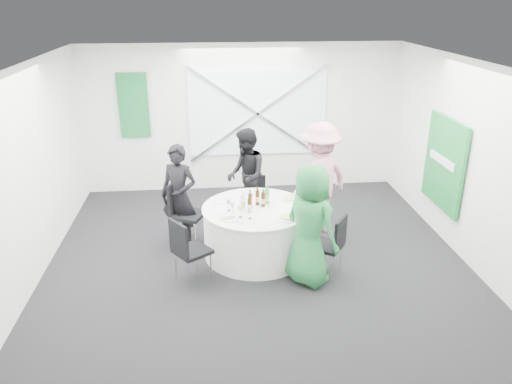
{
  "coord_description": "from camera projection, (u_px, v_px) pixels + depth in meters",
  "views": [
    {
      "loc": [
        -0.64,
        -6.34,
        3.63
      ],
      "look_at": [
        0.0,
        0.2,
        1.0
      ],
      "focal_mm": 35.0,
      "sensor_mm": 36.0,
      "label": 1
    }
  ],
  "objects": [
    {
      "name": "plate_front_left",
      "position": [
        229.0,
        218.0,
        6.81
      ],
      "size": [
        0.27,
        0.27,
        0.01
      ],
      "color": "white",
      "rests_on": "banquet_table"
    },
    {
      "name": "plate_back",
      "position": [
        253.0,
        192.0,
        7.71
      ],
      "size": [
        0.29,
        0.29,
        0.01
      ],
      "color": "white",
      "rests_on": "banquet_table"
    },
    {
      "name": "chair_back_right",
      "position": [
        305.0,
        203.0,
        7.9
      ],
      "size": [
        0.58,
        0.58,
        0.91
      ],
      "rotation": [
        0.0,
        0.0,
        -0.94
      ],
      "color": "black",
      "rests_on": "floor"
    },
    {
      "name": "clear_water_bottle",
      "position": [
        243.0,
        202.0,
        7.06
      ],
      "size": [
        0.08,
        0.08,
        0.29
      ],
      "color": "white",
      "rests_on": "banquet_table"
    },
    {
      "name": "plate_front_right",
      "position": [
        287.0,
        218.0,
        6.81
      ],
      "size": [
        0.29,
        0.29,
        0.04
      ],
      "color": "white",
      "rests_on": "banquet_table"
    },
    {
      "name": "wine_glass_d",
      "position": [
        250.0,
        210.0,
        6.77
      ],
      "size": [
        0.07,
        0.07,
        0.17
      ],
      "color": "white",
      "rests_on": "banquet_table"
    },
    {
      "name": "fork_b",
      "position": [
        282.0,
        221.0,
        6.74
      ],
      "size": [
        0.11,
        0.12,
        0.01
      ],
      "primitive_type": "cube",
      "rotation": [
        0.0,
        0.0,
        -0.72
      ],
      "color": "silver",
      "rests_on": "banquet_table"
    },
    {
      "name": "plate_back_right",
      "position": [
        290.0,
        199.0,
        7.43
      ],
      "size": [
        0.28,
        0.28,
        0.04
      ],
      "color": "white",
      "rests_on": "banquet_table"
    },
    {
      "name": "plate_back_left",
      "position": [
        223.0,
        200.0,
        7.39
      ],
      "size": [
        0.26,
        0.26,
        0.01
      ],
      "color": "white",
      "rests_on": "banquet_table"
    },
    {
      "name": "wine_glass_a",
      "position": [
        240.0,
        209.0,
        6.82
      ],
      "size": [
        0.07,
        0.07,
        0.17
      ],
      "color": "white",
      "rests_on": "banquet_table"
    },
    {
      "name": "wine_glass_b",
      "position": [
        229.0,
        202.0,
        7.03
      ],
      "size": [
        0.07,
        0.07,
        0.17
      ],
      "color": "white",
      "rests_on": "banquet_table"
    },
    {
      "name": "beer_bottle_d",
      "position": [
        250.0,
        205.0,
        6.98
      ],
      "size": [
        0.06,
        0.06,
        0.27
      ],
      "color": "#3C230B",
      "rests_on": "banquet_table"
    },
    {
      "name": "window_brace_b",
      "position": [
        258.0,
        114.0,
        9.44
      ],
      "size": [
        2.63,
        0.05,
        1.84
      ],
      "primitive_type": "cube",
      "rotation": [
        0.0,
        -0.97,
        0.0
      ],
      "color": "silver",
      "rests_on": "window_panel"
    },
    {
      "name": "window_brace_a",
      "position": [
        258.0,
        114.0,
        9.44
      ],
      "size": [
        2.63,
        0.05,
        1.84
      ],
      "primitive_type": "cube",
      "rotation": [
        0.0,
        0.97,
        0.0
      ],
      "color": "silver",
      "rests_on": "window_panel"
    },
    {
      "name": "beer_bottle_b",
      "position": [
        257.0,
        198.0,
        7.23
      ],
      "size": [
        0.06,
        0.06,
        0.28
      ],
      "color": "#3C230B",
      "rests_on": "banquet_table"
    },
    {
      "name": "person_man_back",
      "position": [
        246.0,
        176.0,
        8.29
      ],
      "size": [
        0.46,
        0.79,
        1.6
      ],
      "primitive_type": "imported",
      "rotation": [
        0.0,
        0.0,
        -1.53
      ],
      "color": "black",
      "rests_on": "floor"
    },
    {
      "name": "wall_front",
      "position": [
        295.0,
        294.0,
        3.98
      ],
      "size": [
        6.0,
        0.0,
        6.0
      ],
      "primitive_type": "plane",
      "rotation": [
        -1.57,
        0.0,
        0.0
      ],
      "color": "white",
      "rests_on": "floor"
    },
    {
      "name": "wall_right",
      "position": [
        469.0,
        163.0,
        7.02
      ],
      "size": [
        0.0,
        6.0,
        6.0
      ],
      "primitive_type": "plane",
      "rotation": [
        1.57,
        0.0,
        -1.57
      ],
      "color": "white",
      "rests_on": "floor"
    },
    {
      "name": "green_banner",
      "position": [
        133.0,
        105.0,
        9.18
      ],
      "size": [
        0.55,
        0.04,
        1.2
      ],
      "primitive_type": "cube",
      "color": "#166E36",
      "rests_on": "wall_back"
    },
    {
      "name": "person_woman_pink",
      "position": [
        319.0,
        179.0,
        7.83
      ],
      "size": [
        1.28,
        1.09,
        1.82
      ],
      "primitive_type": "imported",
      "rotation": [
        0.0,
        0.0,
        -2.58
      ],
      "color": "pink",
      "rests_on": "floor"
    },
    {
      "name": "ceiling",
      "position": [
        258.0,
        64.0,
        6.23
      ],
      "size": [
        6.0,
        6.0,
        0.0
      ],
      "primitive_type": "plane",
      "rotation": [
        3.14,
        0.0,
        0.0
      ],
      "color": "white",
      "rests_on": "wall_back"
    },
    {
      "name": "chair_front_right",
      "position": [
        332.0,
        241.0,
        6.72
      ],
      "size": [
        0.56,
        0.56,
        0.88
      ],
      "rotation": [
        0.0,
        0.0,
        4.1
      ],
      "color": "black",
      "rests_on": "floor"
    },
    {
      "name": "beer_bottle_a",
      "position": [
        250.0,
        201.0,
        7.15
      ],
      "size": [
        0.06,
        0.06,
        0.26
      ],
      "color": "#3C230B",
      "rests_on": "banquet_table"
    },
    {
      "name": "banquet_table",
      "position": [
        256.0,
        231.0,
        7.31
      ],
      "size": [
        1.56,
        1.56,
        0.76
      ],
      "color": "silver",
      "rests_on": "floor"
    },
    {
      "name": "knife_d",
      "position": [
        217.0,
        204.0,
        7.27
      ],
      "size": [
        0.09,
        0.13,
        0.01
      ],
      "primitive_type": "cube",
      "rotation": [
        0.0,
        0.0,
        2.56
      ],
      "color": "silver",
      "rests_on": "banquet_table"
    },
    {
      "name": "knife_c",
      "position": [
        239.0,
        223.0,
        6.68
      ],
      "size": [
        0.12,
        0.12,
        0.01
      ],
      "primitive_type": "cube",
      "rotation": [
        0.0,
        0.0,
        -2.37
      ],
      "color": "silver",
      "rests_on": "banquet_table"
    },
    {
      "name": "knife_a",
      "position": [
        278.0,
        195.0,
        7.61
      ],
      "size": [
        0.09,
        0.14,
        0.01
      ],
      "primitive_type": "cube",
      "rotation": [
        0.0,
        0.0,
        0.55
      ],
      "color": "silver",
      "rests_on": "banquet_table"
    },
    {
      "name": "green_water_bottle",
      "position": [
        267.0,
        196.0,
        7.27
      ],
      "size": [
        0.08,
        0.08,
        0.29
      ],
      "color": "green",
      "rests_on": "banquet_table"
    },
    {
      "name": "fork_c",
      "position": [
        218.0,
        214.0,
        6.95
      ],
      "size": [
        0.1,
        0.13,
        0.01
      ],
      "primitive_type": "cube",
      "rotation": [
        0.0,
        0.0,
        -2.51
      ],
      "color": "silver",
      "rests_on": "banquet_table"
    },
    {
      "name": "fork_d",
      "position": [
        227.0,
        198.0,
        7.51
      ],
      "size": [
        0.08,
        0.14,
        0.01
      ],
      "primitive_type": "cube",
      "rotation": [
        0.0,
        0.0,
        2.65
      ],
      "color": "silver",
      "rests_on": "banquet_table"
    },
    {
      "name": "floor",
      "position": [
        257.0,
        261.0,
        7.27
      ],
      "size": [
        6.0,
        6.0,
        0.0
      ],
      "primitive_type": "plane",
      "color": "black",
      "rests_on": "ground"
    },
    {
      "name": "person_man_back_left",
      "position": [
        179.0,
        196.0,
        7.52
      ],
      "size": [
        0.68,
        0.58,
        1.57
      ],
      "primitive_type": "imported",
      "rotation": [
        0.0,
        0.0,
        -0.42
      ],
      "color": "black",
      "rests_on": "floor"
    },
    {
      "name": "person_woman_green",
      "position": [
        310.0,
        225.0,
        6.46
      ],
      "size": [
        0.91,
        0.96,
        1.66
      ],
      "primitive_type": "imported",
      "rotation": [
        0.0,
        0.0,
        2.24
      ],
      "color": "#227D3C",
      "rests_on": "floor"
    },
    {
      "name": "chair_front_left",
      "position": [
        187.0,
        247.0,
        6.52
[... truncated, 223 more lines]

